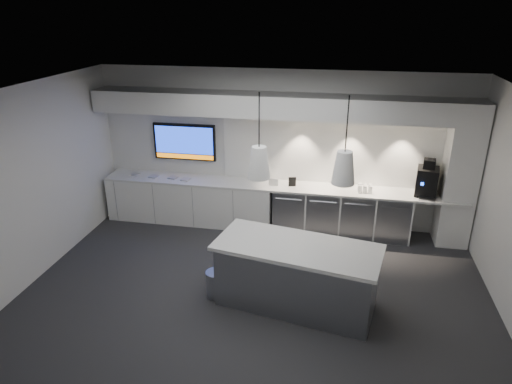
% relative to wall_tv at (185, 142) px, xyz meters
% --- Properties ---
extents(floor, '(7.00, 7.00, 0.00)m').
position_rel_wall_tv_xyz_m(floor, '(1.90, -2.45, -1.56)').
color(floor, '#2B2B2D').
rests_on(floor, ground).
extents(ceiling, '(7.00, 7.00, 0.00)m').
position_rel_wall_tv_xyz_m(ceiling, '(1.90, -2.45, 1.44)').
color(ceiling, black).
rests_on(ceiling, wall_back).
extents(wall_back, '(7.00, 0.00, 7.00)m').
position_rel_wall_tv_xyz_m(wall_back, '(1.90, 0.05, -0.06)').
color(wall_back, silver).
rests_on(wall_back, floor).
extents(wall_front, '(7.00, 0.00, 7.00)m').
position_rel_wall_tv_xyz_m(wall_front, '(1.90, -4.95, -0.06)').
color(wall_front, silver).
rests_on(wall_front, floor).
extents(wall_left, '(0.00, 7.00, 7.00)m').
position_rel_wall_tv_xyz_m(wall_left, '(-1.60, -2.45, -0.06)').
color(wall_left, silver).
rests_on(wall_left, floor).
extents(back_counter, '(6.80, 0.65, 0.04)m').
position_rel_wall_tv_xyz_m(back_counter, '(1.90, -0.27, -0.68)').
color(back_counter, silver).
rests_on(back_counter, left_base_cabinets).
extents(left_base_cabinets, '(3.30, 0.63, 0.86)m').
position_rel_wall_tv_xyz_m(left_base_cabinets, '(0.15, -0.27, -1.13)').
color(left_base_cabinets, white).
rests_on(left_base_cabinets, floor).
extents(fridge_unit_a, '(0.60, 0.61, 0.85)m').
position_rel_wall_tv_xyz_m(fridge_unit_a, '(2.15, -0.27, -1.13)').
color(fridge_unit_a, '#94989C').
rests_on(fridge_unit_a, floor).
extents(fridge_unit_b, '(0.60, 0.61, 0.85)m').
position_rel_wall_tv_xyz_m(fridge_unit_b, '(2.78, -0.27, -1.13)').
color(fridge_unit_b, '#94989C').
rests_on(fridge_unit_b, floor).
extents(fridge_unit_c, '(0.60, 0.61, 0.85)m').
position_rel_wall_tv_xyz_m(fridge_unit_c, '(3.41, -0.27, -1.13)').
color(fridge_unit_c, '#94989C').
rests_on(fridge_unit_c, floor).
extents(fridge_unit_d, '(0.60, 0.61, 0.85)m').
position_rel_wall_tv_xyz_m(fridge_unit_d, '(4.04, -0.27, -1.13)').
color(fridge_unit_d, '#94989C').
rests_on(fridge_unit_d, floor).
extents(backsplash, '(4.60, 0.03, 1.30)m').
position_rel_wall_tv_xyz_m(backsplash, '(3.10, 0.03, -0.01)').
color(backsplash, white).
rests_on(backsplash, wall_back).
extents(soffit, '(6.90, 0.60, 0.40)m').
position_rel_wall_tv_xyz_m(soffit, '(1.90, -0.25, 0.84)').
color(soffit, white).
rests_on(soffit, wall_back).
extents(column, '(0.55, 0.55, 2.60)m').
position_rel_wall_tv_xyz_m(column, '(5.10, -0.25, -0.26)').
color(column, white).
rests_on(column, floor).
extents(wall_tv, '(1.25, 0.07, 0.72)m').
position_rel_wall_tv_xyz_m(wall_tv, '(0.00, 0.00, 0.00)').
color(wall_tv, black).
rests_on(wall_tv, wall_back).
extents(island, '(2.43, 1.39, 0.97)m').
position_rel_wall_tv_xyz_m(island, '(2.53, -2.69, -1.07)').
color(island, '#94989C').
rests_on(island, floor).
extents(bin, '(0.34, 0.34, 0.41)m').
position_rel_wall_tv_xyz_m(bin, '(1.34, -2.70, -1.35)').
color(bin, '#94989C').
rests_on(bin, floor).
extents(coffee_machine, '(0.43, 0.58, 0.66)m').
position_rel_wall_tv_xyz_m(coffee_machine, '(4.57, -0.25, -0.39)').
color(coffee_machine, black).
rests_on(coffee_machine, back_counter).
extents(sign_black, '(0.14, 0.06, 0.18)m').
position_rel_wall_tv_xyz_m(sign_black, '(2.18, -0.30, -0.57)').
color(sign_black, black).
rests_on(sign_black, back_counter).
extents(sign_white, '(0.18, 0.04, 0.14)m').
position_rel_wall_tv_xyz_m(sign_white, '(1.83, -0.32, -0.59)').
color(sign_white, silver).
rests_on(sign_white, back_counter).
extents(cup_cluster, '(0.26, 0.16, 0.14)m').
position_rel_wall_tv_xyz_m(cup_cluster, '(3.51, -0.33, -0.59)').
color(cup_cluster, white).
rests_on(cup_cluster, back_counter).
extents(tray_a, '(0.19, 0.19, 0.02)m').
position_rel_wall_tv_xyz_m(tray_a, '(-0.99, -0.27, -0.65)').
color(tray_a, '#A5A5A5').
rests_on(tray_a, back_counter).
extents(tray_b, '(0.19, 0.19, 0.02)m').
position_rel_wall_tv_xyz_m(tray_b, '(-0.57, -0.32, -0.65)').
color(tray_b, '#A5A5A5').
rests_on(tray_b, back_counter).
extents(tray_c, '(0.19, 0.19, 0.02)m').
position_rel_wall_tv_xyz_m(tray_c, '(-0.17, -0.31, -0.65)').
color(tray_c, '#A5A5A5').
rests_on(tray_c, back_counter).
extents(tray_d, '(0.19, 0.19, 0.02)m').
position_rel_wall_tv_xyz_m(tray_d, '(0.11, -0.36, -0.65)').
color(tray_d, '#A5A5A5').
rests_on(tray_d, back_counter).
extents(pendant_left, '(0.30, 0.30, 1.13)m').
position_rel_wall_tv_xyz_m(pendant_left, '(1.99, -2.69, 0.59)').
color(pendant_left, white).
rests_on(pendant_left, ceiling).
extents(pendant_right, '(0.30, 0.30, 1.13)m').
position_rel_wall_tv_xyz_m(pendant_right, '(3.08, -2.69, 0.59)').
color(pendant_right, white).
rests_on(pendant_right, ceiling).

